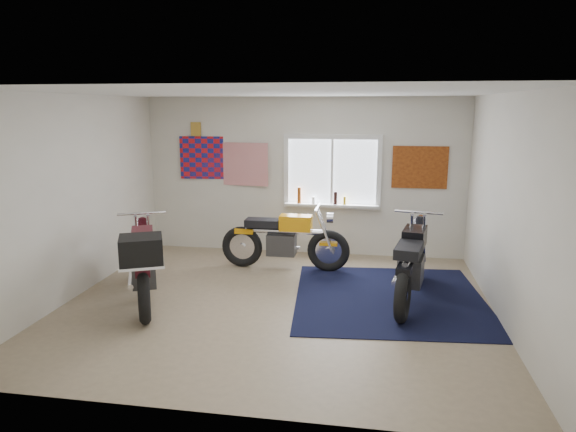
% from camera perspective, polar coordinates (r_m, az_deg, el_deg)
% --- Properties ---
extents(ground, '(5.50, 5.50, 0.00)m').
position_cam_1_polar(ground, '(6.82, -1.25, -9.74)').
color(ground, '#9E896B').
rests_on(ground, ground).
extents(room_shell, '(5.50, 5.50, 5.50)m').
position_cam_1_polar(room_shell, '(6.40, -1.31, 4.03)').
color(room_shell, white).
rests_on(room_shell, ground).
extents(navy_rug, '(2.71, 2.80, 0.01)m').
position_cam_1_polar(navy_rug, '(7.14, 11.18, -8.91)').
color(navy_rug, black).
rests_on(navy_rug, ground).
extents(window_assembly, '(1.66, 0.17, 1.26)m').
position_cam_1_polar(window_assembly, '(8.80, 4.91, 4.40)').
color(window_assembly, white).
rests_on(window_assembly, room_shell).
extents(oil_bottles, '(0.84, 0.07, 0.28)m').
position_cam_1_polar(oil_bottles, '(8.81, 3.24, 2.08)').
color(oil_bottles, '#984716').
rests_on(oil_bottles, window_assembly).
extents(flag_display, '(1.60, 0.10, 1.17)m').
position_cam_1_polar(flag_display, '(9.24, -10.21, 9.49)').
color(flag_display, red).
rests_on(flag_display, room_shell).
extents(triumph_poster, '(0.90, 0.03, 0.70)m').
position_cam_1_polar(triumph_poster, '(8.79, 14.44, 5.25)').
color(triumph_poster, '#A54C14').
rests_on(triumph_poster, room_shell).
extents(yellow_triumph, '(2.06, 0.62, 1.04)m').
position_cam_1_polar(yellow_triumph, '(8.11, -0.44, -2.78)').
color(yellow_triumph, black).
rests_on(yellow_triumph, ground).
extents(black_chrome_bike, '(0.71, 2.16, 1.12)m').
position_cam_1_polar(black_chrome_bike, '(6.97, 13.53, -5.33)').
color(black_chrome_bike, black).
rests_on(black_chrome_bike, navy_rug).
extents(maroon_tourer, '(1.19, 2.08, 1.10)m').
position_cam_1_polar(maroon_tourer, '(6.84, -15.79, -5.06)').
color(maroon_tourer, black).
rests_on(maroon_tourer, ground).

